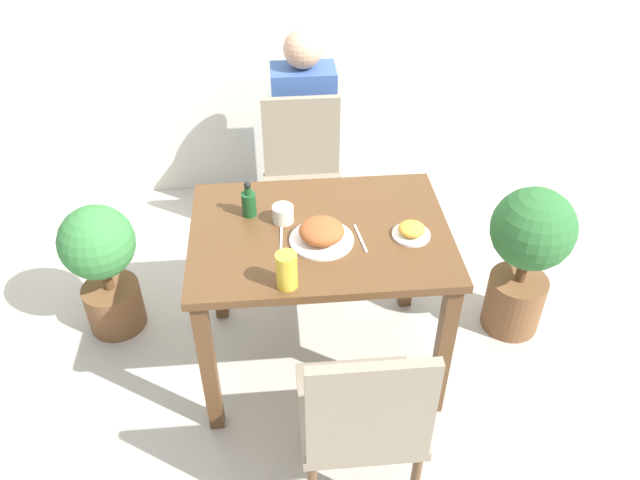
# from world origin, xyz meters

# --- Properties ---
(ground_plane) EXTENTS (16.00, 16.00, 0.00)m
(ground_plane) POSITION_xyz_m (0.00, 0.00, 0.00)
(ground_plane) COLOR #B7B2A8
(dining_table) EXTENTS (1.04, 0.76, 0.76)m
(dining_table) POSITION_xyz_m (0.00, 0.00, 0.64)
(dining_table) COLOR brown
(dining_table) RESTS_ON ground_plane
(chair_near) EXTENTS (0.42, 0.42, 0.91)m
(chair_near) POSITION_xyz_m (0.08, -0.72, 0.52)
(chair_near) COLOR gray
(chair_near) RESTS_ON ground_plane
(chair_far) EXTENTS (0.42, 0.42, 0.91)m
(chair_far) POSITION_xyz_m (-0.02, 0.77, 0.52)
(chair_far) COLOR gray
(chair_far) RESTS_ON ground_plane
(food_plate) EXTENTS (0.25, 0.25, 0.09)m
(food_plate) POSITION_xyz_m (-0.00, -0.07, 0.80)
(food_plate) COLOR white
(food_plate) RESTS_ON dining_table
(side_plate) EXTENTS (0.15, 0.15, 0.06)m
(side_plate) POSITION_xyz_m (0.36, -0.07, 0.79)
(side_plate) COLOR white
(side_plate) RESTS_ON dining_table
(drink_cup) EXTENTS (0.09, 0.09, 0.07)m
(drink_cup) POSITION_xyz_m (-0.14, 0.08, 0.80)
(drink_cup) COLOR silver
(drink_cup) RESTS_ON dining_table
(juice_glass) EXTENTS (0.08, 0.08, 0.14)m
(juice_glass) POSITION_xyz_m (-0.15, -0.31, 0.83)
(juice_glass) COLOR gold
(juice_glass) RESTS_ON dining_table
(sauce_bottle) EXTENTS (0.06, 0.06, 0.16)m
(sauce_bottle) POSITION_xyz_m (-0.28, 0.13, 0.82)
(sauce_bottle) COLOR #194C23
(sauce_bottle) RESTS_ON dining_table
(fork_utensil) EXTENTS (0.02, 0.20, 0.00)m
(fork_utensil) POSITION_xyz_m (-0.16, -0.07, 0.76)
(fork_utensil) COLOR silver
(fork_utensil) RESTS_ON dining_table
(spoon_utensil) EXTENTS (0.03, 0.17, 0.00)m
(spoon_utensil) POSITION_xyz_m (0.15, -0.07, 0.76)
(spoon_utensil) COLOR silver
(spoon_utensil) RESTS_ON dining_table
(potted_plant_left) EXTENTS (0.35, 0.35, 0.69)m
(potted_plant_left) POSITION_xyz_m (-0.99, 0.31, 0.40)
(potted_plant_left) COLOR brown
(potted_plant_left) RESTS_ON ground_plane
(potted_plant_right) EXTENTS (0.38, 0.38, 0.79)m
(potted_plant_right) POSITION_xyz_m (0.96, 0.13, 0.46)
(potted_plant_right) COLOR brown
(potted_plant_right) RESTS_ON ground_plane
(person_figure) EXTENTS (0.34, 0.22, 1.17)m
(person_figure) POSITION_xyz_m (0.01, 1.11, 0.58)
(person_figure) COLOR #2D3347
(person_figure) RESTS_ON ground_plane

